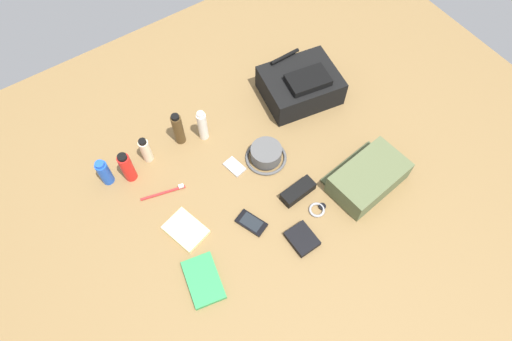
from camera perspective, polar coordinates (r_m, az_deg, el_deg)
ground_plane at (r=1.79m, az=0.00°, el=-0.83°), size 2.64×2.02×0.02m
backpack at (r=1.97m, az=5.71°, el=10.82°), size 0.36×0.31×0.15m
toiletry_pouch at (r=1.77m, az=14.12°, el=-0.84°), size 0.31×0.25×0.10m
bucket_hat at (r=1.80m, az=1.30°, el=2.07°), size 0.17×0.17×0.07m
deodorant_spray at (r=1.81m, az=-18.81°, el=-0.23°), size 0.05×0.05×0.13m
sunscreen_spray at (r=1.78m, az=-16.16°, el=0.42°), size 0.05×0.05×0.15m
lotion_bottle at (r=1.82m, az=-13.92°, el=2.54°), size 0.04×0.04×0.13m
cologne_bottle at (r=1.83m, az=-9.92°, el=5.26°), size 0.04×0.04×0.17m
toothpaste_tube at (r=1.83m, az=-6.86°, el=5.72°), size 0.04×0.04×0.16m
paperback_novel at (r=1.62m, az=-6.74°, el=-13.75°), size 0.15×0.20×0.02m
cell_phone at (r=1.68m, az=-0.60°, el=-6.71°), size 0.10×0.13×0.01m
media_player at (r=1.79m, az=-2.76°, el=0.48°), size 0.07×0.09×0.01m
wristwatch at (r=1.72m, az=7.88°, el=-4.94°), size 0.07×0.06×0.01m
toothbrush at (r=1.77m, az=-11.48°, el=-2.71°), size 0.17×0.06×0.02m
wallet at (r=1.66m, az=5.92°, el=-8.68°), size 0.09×0.11×0.02m
notepad at (r=1.69m, az=-8.99°, el=-7.49°), size 0.15×0.17×0.02m
sunglasses_case at (r=1.73m, az=5.38°, el=-2.67°), size 0.14×0.07×0.04m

